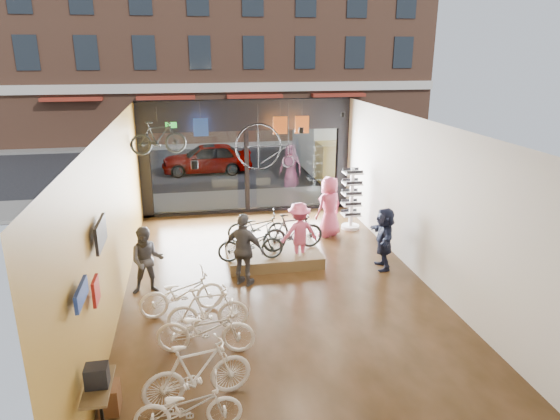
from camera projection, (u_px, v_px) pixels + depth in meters
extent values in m
cube|color=black|center=(278.00, 289.00, 11.65)|extent=(7.00, 12.00, 0.04)
cube|color=black|center=(278.00, 124.00, 10.48)|extent=(7.00, 12.00, 0.04)
cube|color=#B58936|center=(113.00, 220.00, 10.46)|extent=(0.04, 12.00, 3.80)
cube|color=beige|center=(426.00, 203.00, 11.67)|extent=(0.04, 12.00, 3.80)
cube|color=beige|center=(376.00, 378.00, 5.42)|extent=(7.00, 0.04, 3.80)
cube|color=#198C26|center=(171.00, 125.00, 15.81)|extent=(0.35, 0.06, 0.18)
cube|color=black|center=(227.00, 159.00, 25.70)|extent=(30.00, 18.00, 0.02)
cube|color=slate|center=(244.00, 200.00, 18.37)|extent=(30.00, 2.40, 0.12)
cube|color=slate|center=(221.00, 144.00, 29.42)|extent=(30.00, 2.00, 0.12)
cube|color=brown|center=(214.00, 21.00, 29.65)|extent=(26.00, 5.00, 14.00)
imported|color=gray|center=(207.00, 158.00, 22.48)|extent=(4.00, 1.61, 1.36)
imported|color=beige|center=(188.00, 407.00, 7.17)|extent=(1.56, 0.56, 0.82)
imported|color=beige|center=(197.00, 372.00, 7.75)|extent=(1.82, 0.87, 1.05)
imported|color=beige|center=(205.00, 329.00, 9.05)|extent=(1.88, 0.91, 0.94)
imported|color=beige|center=(208.00, 310.00, 9.72)|extent=(1.60, 0.50, 0.95)
imported|color=beige|center=(182.00, 293.00, 10.41)|extent=(1.87, 0.95, 0.94)
cube|color=brown|center=(273.00, 254.00, 13.22)|extent=(2.40, 1.80, 0.30)
imported|color=black|center=(251.00, 244.00, 12.35)|extent=(1.66, 0.63, 0.86)
imported|color=black|center=(293.00, 232.00, 12.98)|extent=(1.73, 0.75, 1.01)
imported|color=black|center=(258.00, 227.00, 13.53)|extent=(1.70, 0.75, 0.87)
imported|color=#3F3F44|center=(147.00, 261.00, 11.22)|extent=(0.78, 0.61, 1.58)
imported|color=#3F3F44|center=(244.00, 250.00, 11.59)|extent=(1.09, 0.94, 1.75)
imported|color=#CC4C72|center=(299.00, 233.00, 12.83)|extent=(1.15, 0.80, 1.63)
imported|color=#CC4C72|center=(329.00, 207.00, 14.70)|extent=(1.05, 0.92, 1.82)
imported|color=#161C33|center=(384.00, 238.00, 12.52)|extent=(0.73, 1.54, 1.60)
imported|color=black|center=(158.00, 138.00, 14.22)|extent=(1.63, 0.70, 0.95)
cube|color=#1E3F99|center=(201.00, 127.00, 15.33)|extent=(0.45, 0.03, 0.55)
cube|color=#CC5919|center=(280.00, 125.00, 15.76)|extent=(0.45, 0.03, 0.55)
cube|color=#CC5919|center=(302.00, 125.00, 15.88)|extent=(0.45, 0.03, 0.55)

